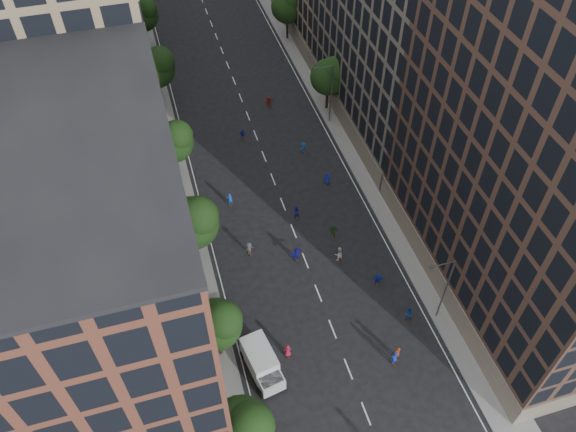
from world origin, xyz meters
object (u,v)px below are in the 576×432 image
object	(u,v)px
cargo_van	(262,363)
skater_2	(408,314)
streetlamp_near	(444,287)
streetlamp_far	(330,91)
skater_1	(394,358)

from	to	relation	value
cargo_van	skater_2	size ratio (longest dim) A/B	3.24
streetlamp_near	streetlamp_far	distance (m)	33.00
streetlamp_far	skater_2	distance (m)	32.84
streetlamp_far	skater_1	world-z (taller)	streetlamp_far
streetlamp_far	skater_1	xyz separation A→B (m)	(-6.09, -36.62, -4.21)
streetlamp_near	skater_1	world-z (taller)	streetlamp_near
streetlamp_near	cargo_van	distance (m)	18.58
skater_2	streetlamp_far	bearing A→B (deg)	-85.97
streetlamp_far	skater_1	bearing A→B (deg)	-99.44
streetlamp_near	skater_1	distance (m)	8.24
streetlamp_near	skater_2	xyz separation A→B (m)	(-2.75, 0.56, -4.29)
streetlamp_near	skater_1	xyz separation A→B (m)	(-6.09, -3.62, -4.21)
cargo_van	skater_2	xyz separation A→B (m)	(15.44, 1.43, -0.62)
cargo_van	streetlamp_far	bearing A→B (deg)	51.85
skater_1	streetlamp_near	bearing A→B (deg)	-153.82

